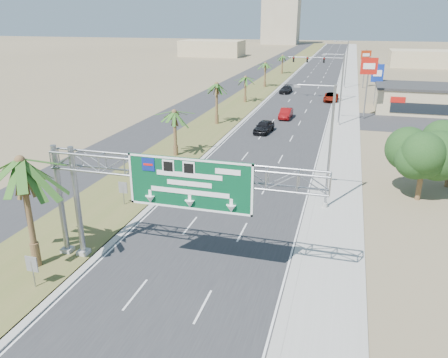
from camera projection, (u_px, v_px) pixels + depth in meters
road at (317, 75)px, 116.90m from camera, size 12.00×300.00×0.02m
sidewalk_right at (350, 76)px, 114.72m from camera, size 4.00×300.00×0.10m
median_grass at (280, 74)px, 119.43m from camera, size 7.00×300.00×0.12m
opposing_road at (255, 73)px, 121.23m from camera, size 8.00×300.00×0.02m
sign_gantry at (166, 178)px, 24.81m from camera, size 16.75×1.24×7.50m
palm_near at (20, 161)px, 24.85m from camera, size 5.70×5.70×8.35m
palm_row_b at (174, 113)px, 47.27m from camera, size 3.99×3.99×5.95m
palm_row_c at (217, 85)px, 61.44m from camera, size 3.99×3.99×6.75m
palm_row_d at (245, 78)px, 78.10m from camera, size 3.99×3.99×5.45m
palm_row_e at (265, 64)px, 95.00m from camera, size 3.99×3.99×6.15m
palm_row_f at (283, 56)px, 117.68m from camera, size 3.99×3.99×5.75m
streetlight_near at (327, 153)px, 34.04m from camera, size 3.27×0.44×10.00m
streetlight_mid at (340, 93)px, 61.10m from camera, size 3.27×0.44×10.00m
streetlight_far at (345, 66)px, 93.56m from camera, size 3.27×0.44×10.00m
signal_mast at (331, 74)px, 79.60m from camera, size 10.28×0.71×8.00m
store_building at (434, 100)px, 70.91m from camera, size 18.00×10.00×4.00m
oak_near at (426, 149)px, 35.74m from camera, size 4.50×4.50×6.80m
median_signback_a at (32, 266)px, 24.60m from camera, size 0.75×0.08×2.08m
median_signback_b at (123, 189)px, 35.60m from camera, size 0.75×0.08×2.08m
tower_distant at (281, 12)px, 245.21m from camera, size 20.00×16.00×35.00m
building_distant_left at (212, 48)px, 172.42m from camera, size 24.00×14.00×6.00m
building_distant_right at (423, 59)px, 135.43m from camera, size 20.00×12.00×5.00m
car_left_lane at (264, 127)px, 58.56m from camera, size 2.46×4.98×1.63m
car_mid_lane at (286, 113)px, 66.79m from camera, size 1.70×4.73×1.55m
car_right_lane at (331, 97)px, 80.50m from camera, size 2.57×5.48×1.52m
car_far at (286, 90)px, 89.17m from camera, size 2.30×5.07×1.44m
pole_sign_red_near at (369, 70)px, 64.29m from camera, size 2.42×0.55×9.28m
pole_sign_blue at (377, 75)px, 74.74m from camera, size 2.02×0.48×7.33m
pole_sign_red_far at (366, 58)px, 93.45m from camera, size 2.13×1.19×8.15m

